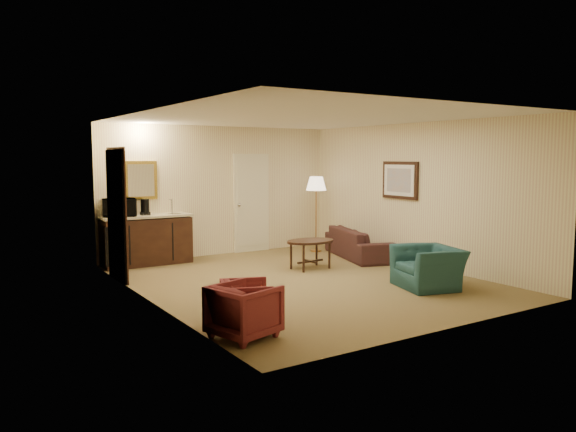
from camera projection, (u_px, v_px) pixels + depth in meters
The scene contains 12 objects.
ground at pixel (303, 281), 9.02m from camera, with size 6.00×6.00×0.00m, color olive.
room_walls at pixel (273, 173), 9.43m from camera, with size 5.02×6.01×2.61m.
wetbar_cabinet at pixel (147, 240), 10.36m from camera, with size 1.64×0.58×0.92m, color #391F12.
sofa at pixel (360, 238), 11.11m from camera, with size 1.96×0.57×0.77m, color black.
teal_armchair at pixel (428, 260), 8.52m from camera, with size 0.96×0.62×0.84m, color #1D454A.
rose_chair_near at pixel (244, 308), 6.15m from camera, with size 0.64×0.60×0.66m, color maroon.
rose_chair_far at pixel (247, 301), 6.62m from camera, with size 0.57×0.53×0.59m, color maroon.
coffee_table at pixel (310, 254), 9.97m from camera, with size 0.90×0.61×0.52m, color black.
floor_lamp at pixel (316, 214), 11.77m from camera, with size 0.42×0.42×1.59m, color #B37C3B.
waste_bin at pixel (182, 253), 10.68m from camera, with size 0.26×0.26×0.32m, color black.
microwave at pixel (119, 205), 10.08m from camera, with size 0.58×0.32×0.39m, color black.
coffee_maker at pixel (145, 207), 10.31m from camera, with size 0.16×0.16×0.30m, color black.
Camera 1 is at (-4.99, -7.32, 1.98)m, focal length 35.00 mm.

